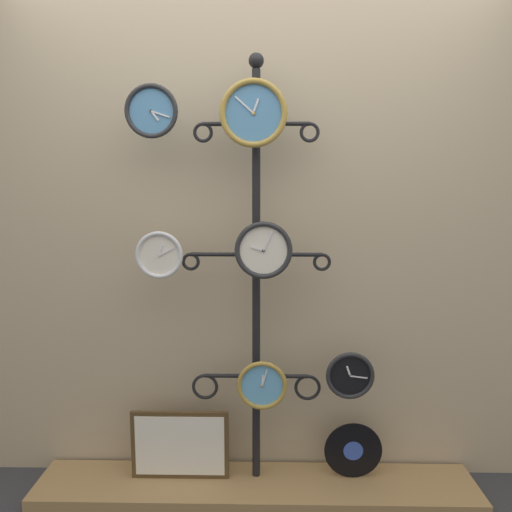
# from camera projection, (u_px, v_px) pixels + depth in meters

# --- Properties ---
(shop_wall) EXTENTS (4.40, 0.04, 2.80)m
(shop_wall) POSITION_uv_depth(u_px,v_px,m) (257.00, 212.00, 2.52)
(shop_wall) COLOR tan
(shop_wall) RESTS_ON ground_plane
(low_shelf) EXTENTS (2.20, 0.36, 0.06)m
(low_shelf) POSITION_uv_depth(u_px,v_px,m) (256.00, 487.00, 2.50)
(low_shelf) COLOR #9E7A4C
(low_shelf) RESTS_ON ground_plane
(display_stand) EXTENTS (0.72, 0.35, 2.13)m
(display_stand) POSITION_uv_depth(u_px,v_px,m) (256.00, 342.00, 2.46)
(display_stand) COLOR black
(display_stand) RESTS_ON ground_plane
(clock_top_left) EXTENTS (0.24, 0.04, 0.24)m
(clock_top_left) POSITION_uv_depth(u_px,v_px,m) (152.00, 111.00, 2.24)
(clock_top_left) COLOR #4C84B2
(clock_top_center) EXTENTS (0.30, 0.04, 0.30)m
(clock_top_center) POSITION_uv_depth(u_px,v_px,m) (253.00, 113.00, 2.22)
(clock_top_center) COLOR #4C84B2
(clock_middle_left) EXTENTS (0.22, 0.04, 0.22)m
(clock_middle_left) POSITION_uv_depth(u_px,v_px,m) (159.00, 255.00, 2.33)
(clock_middle_left) COLOR silver
(clock_middle_center) EXTENTS (0.27, 0.04, 0.27)m
(clock_middle_center) POSITION_uv_depth(u_px,v_px,m) (263.00, 250.00, 2.28)
(clock_middle_center) COLOR silver
(clock_bottom_center) EXTENTS (0.24, 0.04, 0.24)m
(clock_bottom_center) POSITION_uv_depth(u_px,v_px,m) (262.00, 385.00, 2.38)
(clock_bottom_center) COLOR #60A8DB
(clock_bottom_right) EXTENTS (0.23, 0.04, 0.23)m
(clock_bottom_right) POSITION_uv_depth(u_px,v_px,m) (350.00, 375.00, 2.38)
(clock_bottom_right) COLOR black
(vinyl_record) EXTENTS (0.29, 0.01, 0.29)m
(vinyl_record) POSITION_uv_depth(u_px,v_px,m) (353.00, 451.00, 2.51)
(vinyl_record) COLOR black
(vinyl_record) RESTS_ON low_shelf
(picture_frame) EXTENTS (0.49, 0.02, 0.35)m
(picture_frame) POSITION_uv_depth(u_px,v_px,m) (180.00, 445.00, 2.51)
(picture_frame) COLOR #4C381E
(picture_frame) RESTS_ON low_shelf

